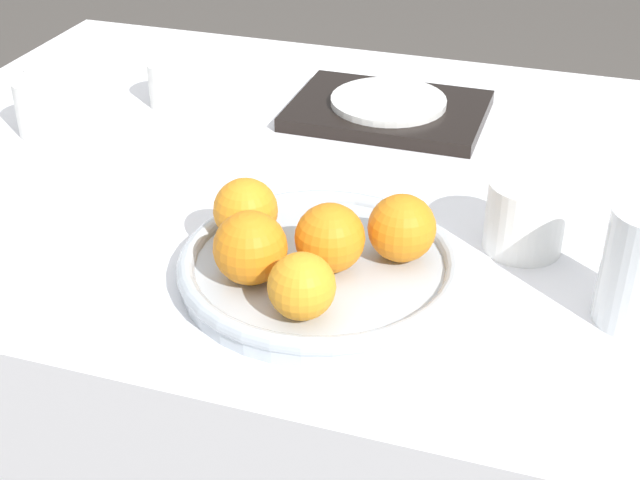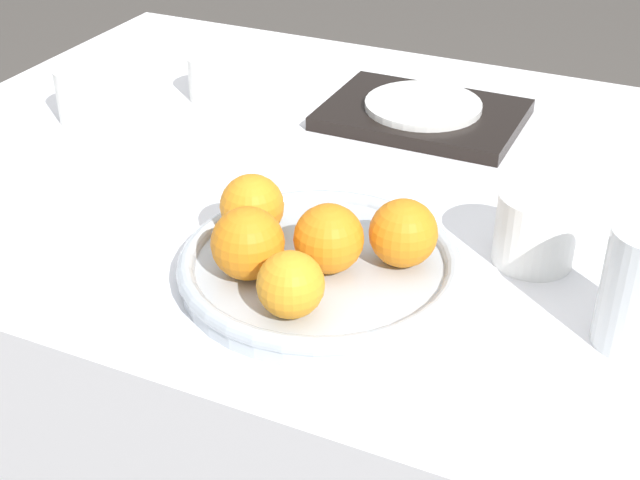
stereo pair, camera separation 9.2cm
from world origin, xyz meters
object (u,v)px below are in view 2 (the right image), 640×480
orange_3 (252,206)px  napkin (128,55)px  orange_0 (248,243)px  orange_1 (329,239)px  side_plate (423,105)px  cup_1 (83,95)px  cup_0 (536,229)px  orange_2 (403,233)px  fruit_platter (320,267)px  serving_tray (423,115)px  cup_2 (212,78)px  orange_4 (291,285)px

orange_3 → napkin: orange_3 is taller
orange_0 → orange_1: size_ratio=1.04×
side_plate → cup_1: 0.49m
cup_0 → napkin: cup_0 is taller
cup_0 → orange_1: bearing=-142.9°
orange_3 → orange_1: bearing=-15.3°
orange_2 → fruit_platter: bearing=-154.5°
orange_3 → fruit_platter: bearing=-13.8°
orange_1 → orange_3: bearing=164.7°
orange_0 → serving_tray: bearing=87.8°
cup_0 → cup_2: size_ratio=1.23×
orange_1 → cup_1: (-0.50, 0.24, -0.02)m
cup_1 → napkin: size_ratio=0.60×
orange_4 → cup_1: size_ratio=0.84×
orange_2 → orange_4: (-0.07, -0.13, -0.00)m
side_plate → orange_4: bearing=-84.6°
fruit_platter → cup_0: size_ratio=3.43×
orange_2 → orange_0: bearing=-146.9°
cup_2 → orange_4: bearing=-52.1°
orange_0 → cup_2: size_ratio=1.05×
orange_3 → orange_0: bearing=-64.5°
orange_4 → cup_1: bearing=146.8°
side_plate → napkin: 0.55m
fruit_platter → serving_tray: fruit_platter is taller
orange_4 → serving_tray: size_ratio=0.24×
orange_1 → cup_2: (-0.37, 0.39, -0.02)m
cup_0 → cup_2: cup_0 is taller
orange_4 → cup_1: (-0.50, 0.33, -0.02)m
orange_2 → napkin: size_ratio=0.55×
serving_tray → cup_1: (-0.45, -0.20, 0.03)m
cup_1 → cup_2: 0.20m
orange_3 → napkin: 0.68m
orange_4 → cup_0: bearing=50.8°
orange_1 → cup_0: size_ratio=0.83×
orange_2 → orange_4: size_ratio=1.09×
cup_2 → napkin: (-0.23, 0.10, -0.03)m
orange_0 → orange_2: bearing=33.1°
orange_2 → cup_1: 0.60m
orange_0 → cup_0: 0.31m
cup_2 → serving_tray: bearing=9.8°
orange_3 → napkin: size_ratio=0.54×
orange_4 → cup_2: size_ratio=0.92×
fruit_platter → orange_4: (0.01, -0.09, 0.04)m
cup_2 → side_plate: bearing=9.8°
orange_3 → cup_2: size_ratio=0.98×
serving_tray → cup_0: 0.39m
side_plate → cup_0: size_ratio=1.92×
fruit_platter → side_plate: 0.44m
orange_2 → cup_2: 0.56m
napkin → orange_3: bearing=-42.9°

